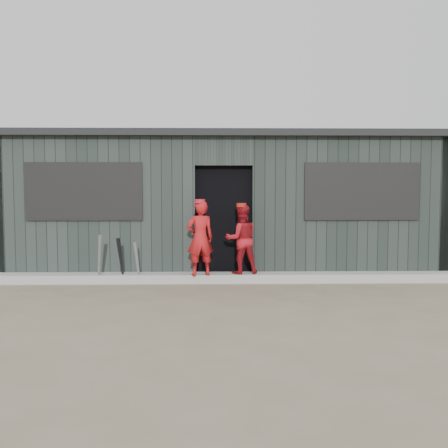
{
  "coord_description": "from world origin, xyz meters",
  "views": [
    {
      "loc": [
        -0.17,
        -6.63,
        1.59
      ],
      "look_at": [
        0.0,
        1.8,
        1.0
      ],
      "focal_mm": 40.0,
      "sensor_mm": 36.0,
      "label": 1
    }
  ],
  "objects_px": {
    "bat_mid": "(137,263)",
    "player_grey_back": "(239,238)",
    "bat_left": "(99,260)",
    "player_red_left": "(200,238)",
    "player_red_right": "(241,239)",
    "dugout": "(222,204)",
    "bat_right": "(121,261)"
  },
  "relations": [
    {
      "from": "bat_left",
      "to": "player_red_left",
      "type": "distance_m",
      "value": 1.71
    },
    {
      "from": "player_red_right",
      "to": "player_grey_back",
      "type": "relative_size",
      "value": 0.84
    },
    {
      "from": "bat_right",
      "to": "player_red_left",
      "type": "relative_size",
      "value": 0.65
    },
    {
      "from": "bat_left",
      "to": "bat_mid",
      "type": "height_order",
      "value": "bat_left"
    },
    {
      "from": "player_red_left",
      "to": "dugout",
      "type": "height_order",
      "value": "dugout"
    },
    {
      "from": "bat_left",
      "to": "player_grey_back",
      "type": "xyz_separation_m",
      "value": [
        2.35,
        0.76,
        0.27
      ]
    },
    {
      "from": "bat_right",
      "to": "player_red_right",
      "type": "relative_size",
      "value": 0.69
    },
    {
      "from": "player_grey_back",
      "to": "dugout",
      "type": "distance_m",
      "value": 1.31
    },
    {
      "from": "bat_mid",
      "to": "bat_right",
      "type": "relative_size",
      "value": 0.89
    },
    {
      "from": "player_red_left",
      "to": "dugout",
      "type": "xyz_separation_m",
      "value": [
        0.4,
        1.86,
        0.51
      ]
    },
    {
      "from": "bat_left",
      "to": "player_red_right",
      "type": "distance_m",
      "value": 2.4
    },
    {
      "from": "bat_left",
      "to": "dugout",
      "type": "distance_m",
      "value": 2.94
    },
    {
      "from": "bat_mid",
      "to": "player_grey_back",
      "type": "height_order",
      "value": "player_grey_back"
    },
    {
      "from": "bat_mid",
      "to": "player_grey_back",
      "type": "relative_size",
      "value": 0.52
    },
    {
      "from": "player_red_right",
      "to": "dugout",
      "type": "bearing_deg",
      "value": -91.2
    },
    {
      "from": "bat_mid",
      "to": "player_red_left",
      "type": "distance_m",
      "value": 1.14
    },
    {
      "from": "player_grey_back",
      "to": "dugout",
      "type": "bearing_deg",
      "value": -76.2
    },
    {
      "from": "bat_left",
      "to": "player_red_right",
      "type": "bearing_deg",
      "value": 4.97
    },
    {
      "from": "player_red_left",
      "to": "player_grey_back",
      "type": "bearing_deg",
      "value": -148.53
    },
    {
      "from": "bat_mid",
      "to": "bat_right",
      "type": "bearing_deg",
      "value": 178.88
    },
    {
      "from": "bat_mid",
      "to": "player_red_left",
      "type": "bearing_deg",
      "value": -2.55
    },
    {
      "from": "bat_left",
      "to": "player_grey_back",
      "type": "distance_m",
      "value": 2.48
    },
    {
      "from": "player_grey_back",
      "to": "bat_mid",
      "type": "bearing_deg",
      "value": 21.41
    },
    {
      "from": "player_grey_back",
      "to": "bat_left",
      "type": "bearing_deg",
      "value": 18.02
    },
    {
      "from": "bat_left",
      "to": "player_grey_back",
      "type": "relative_size",
      "value": 0.62
    },
    {
      "from": "bat_left",
      "to": "dugout",
      "type": "height_order",
      "value": "dugout"
    },
    {
      "from": "dugout",
      "to": "player_red_right",
      "type": "bearing_deg",
      "value": -80.04
    },
    {
      "from": "bat_mid",
      "to": "player_red_right",
      "type": "relative_size",
      "value": 0.62
    },
    {
      "from": "player_red_right",
      "to": "player_grey_back",
      "type": "bearing_deg",
      "value": -99.12
    },
    {
      "from": "player_red_right",
      "to": "bat_left",
      "type": "bearing_deg",
      "value": -6.19
    },
    {
      "from": "player_red_right",
      "to": "player_grey_back",
      "type": "distance_m",
      "value": 0.56
    },
    {
      "from": "bat_right",
      "to": "dugout",
      "type": "bearing_deg",
      "value": 46.2
    }
  ]
}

